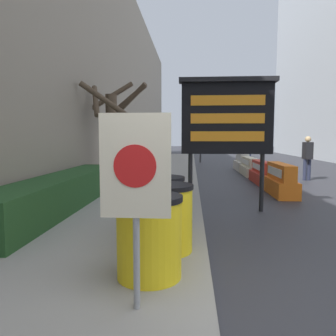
# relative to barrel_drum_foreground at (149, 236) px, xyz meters

# --- Properties ---
(ground_plane) EXTENTS (120.00, 120.00, 0.00)m
(ground_plane) POSITION_rel_barrel_drum_foreground_xyz_m (0.69, -0.61, -0.59)
(ground_plane) COLOR #2D2D33
(sidewalk_left) EXTENTS (3.67, 56.00, 0.13)m
(sidewalk_left) POSITION_rel_barrel_drum_foreground_xyz_m (-1.14, -0.61, -0.53)
(sidewalk_left) COLOR gray
(sidewalk_left) RESTS_ON ground_plane
(building_left_facade) EXTENTS (0.40, 50.40, 10.05)m
(building_left_facade) POSITION_rel_barrel_drum_foreground_xyz_m (-3.17, 9.19, 4.43)
(building_left_facade) COLOR gray
(building_left_facade) RESTS_ON ground_plane
(hedge_strip) EXTENTS (0.90, 5.95, 0.72)m
(hedge_strip) POSITION_rel_barrel_drum_foreground_xyz_m (-2.37, 3.40, -0.10)
(hedge_strip) COLOR #1E421E
(hedge_strip) RESTS_ON sidewalk_left
(bare_tree) EXTENTS (2.17, 2.43, 3.55)m
(bare_tree) POSITION_rel_barrel_drum_foreground_xyz_m (-2.17, 7.40, 1.52)
(bare_tree) COLOR #4C3D2D
(bare_tree) RESTS_ON sidewalk_left
(barrel_drum_foreground) EXTENTS (0.74, 0.74, 0.92)m
(barrel_drum_foreground) POSITION_rel_barrel_drum_foreground_xyz_m (0.00, 0.00, 0.00)
(barrel_drum_foreground) COLOR yellow
(barrel_drum_foreground) RESTS_ON sidewalk_left
(barrel_drum_middle) EXTENTS (0.74, 0.74, 0.92)m
(barrel_drum_middle) POSITION_rel_barrel_drum_foreground_xyz_m (0.12, 0.86, 0.00)
(barrel_drum_middle) COLOR yellow
(barrel_drum_middle) RESTS_ON sidewalk_left
(barrel_drum_back) EXTENTS (0.74, 0.74, 0.92)m
(barrel_drum_back) POSITION_rel_barrel_drum_foreground_xyz_m (-0.01, 1.71, 0.00)
(barrel_drum_back) COLOR yellow
(barrel_drum_back) RESTS_ON sidewalk_left
(warning_sign) EXTENTS (0.62, 0.08, 1.76)m
(warning_sign) POSITION_rel_barrel_drum_foreground_xyz_m (-0.03, -0.70, 0.73)
(warning_sign) COLOR gray
(warning_sign) RESTS_ON sidewalk_left
(message_board) EXTENTS (2.14, 0.36, 2.98)m
(message_board) POSITION_rel_barrel_drum_foreground_xyz_m (1.25, 3.96, 1.53)
(message_board) COLOR black
(message_board) RESTS_ON ground_plane
(jersey_barrier_orange_near) EXTENTS (0.60, 1.91, 0.92)m
(jersey_barrier_orange_near) POSITION_rel_barrel_drum_foreground_xyz_m (3.07, 6.15, -0.18)
(jersey_barrier_orange_near) COLOR orange
(jersey_barrier_orange_near) RESTS_ON ground_plane
(jersey_barrier_red_striped) EXTENTS (0.59, 2.09, 0.81)m
(jersey_barrier_red_striped) POSITION_rel_barrel_drum_foreground_xyz_m (3.07, 8.70, -0.24)
(jersey_barrier_red_striped) COLOR red
(jersey_barrier_red_striped) RESTS_ON ground_plane
(jersey_barrier_cream) EXTENTS (0.61, 2.12, 0.79)m
(jersey_barrier_cream) POSITION_rel_barrel_drum_foreground_xyz_m (3.07, 11.23, -0.24)
(jersey_barrier_cream) COLOR beige
(jersey_barrier_cream) RESTS_ON ground_plane
(jersey_barrier_white) EXTENTS (0.64, 2.00, 0.92)m
(jersey_barrier_white) POSITION_rel_barrel_drum_foreground_xyz_m (3.07, 13.46, -0.19)
(jersey_barrier_white) COLOR silver
(jersey_barrier_white) RESTS_ON ground_plane
(traffic_cone_near) EXTENTS (0.31, 0.31, 0.56)m
(traffic_cone_near) POSITION_rel_barrel_drum_foreground_xyz_m (2.98, 6.55, -0.32)
(traffic_cone_near) COLOR black
(traffic_cone_near) RESTS_ON ground_plane
(traffic_light_near_curb) EXTENTS (0.28, 0.45, 4.46)m
(traffic_light_near_curb) POSITION_rel_barrel_drum_foreground_xyz_m (1.09, 18.34, 2.62)
(traffic_light_near_curb) COLOR #2D2D30
(traffic_light_near_curb) RESTS_ON ground_plane
(pedestrian_worker) EXTENTS (0.52, 0.41, 1.74)m
(pedestrian_worker) POSITION_rel_barrel_drum_foreground_xyz_m (4.03, 17.08, 0.44)
(pedestrian_worker) COLOR #23283D
(pedestrian_worker) RESTS_ON ground_plane
(pedestrian_passerby) EXTENTS (0.29, 0.46, 1.73)m
(pedestrian_passerby) POSITION_rel_barrel_drum_foreground_xyz_m (4.99, 9.60, 0.43)
(pedestrian_passerby) COLOR #23283D
(pedestrian_passerby) RESTS_ON ground_plane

